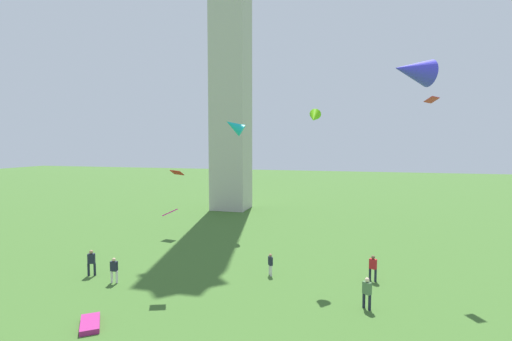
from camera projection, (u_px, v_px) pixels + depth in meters
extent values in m
cube|color=#B7B2A8|center=(231.00, 25.00, 51.30)|extent=(4.84, 4.84, 50.97)
cylinder|color=silver|center=(271.00, 271.00, 26.03)|extent=(0.14, 0.14, 0.75)
cylinder|color=silver|center=(270.00, 269.00, 26.36)|extent=(0.14, 0.14, 0.75)
cube|color=#1E2333|center=(270.00, 261.00, 26.14)|extent=(0.41, 0.47, 0.59)
sphere|color=#A37556|center=(270.00, 255.00, 26.11)|extent=(0.22, 0.22, 0.22)
cylinder|color=#1E2333|center=(89.00, 270.00, 26.10)|extent=(0.16, 0.16, 0.88)
cylinder|color=#1E2333|center=(95.00, 269.00, 26.18)|extent=(0.16, 0.16, 0.88)
cube|color=#1E2333|center=(91.00, 259.00, 26.08)|extent=(0.55, 0.46, 0.69)
sphere|color=#A37556|center=(91.00, 252.00, 26.05)|extent=(0.26, 0.26, 0.26)
cylinder|color=silver|center=(117.00, 277.00, 24.74)|extent=(0.15, 0.15, 0.82)
cylinder|color=silver|center=(112.00, 277.00, 24.82)|extent=(0.15, 0.15, 0.82)
cube|color=#1E2333|center=(114.00, 266.00, 24.73)|extent=(0.45, 0.27, 0.65)
sphere|color=#D8AD84|center=(114.00, 260.00, 24.69)|extent=(0.24, 0.24, 0.24)
cylinder|color=#1E2333|center=(364.00, 300.00, 21.04)|extent=(0.16, 0.16, 0.87)
cylinder|color=#1E2333|center=(370.00, 303.00, 20.71)|extent=(0.16, 0.16, 0.87)
cube|color=#51754C|center=(367.00, 288.00, 20.82)|extent=(0.53, 0.51, 0.68)
sphere|color=beige|center=(367.00, 280.00, 20.78)|extent=(0.25, 0.25, 0.25)
cylinder|color=#1E2333|center=(375.00, 276.00, 25.00)|extent=(0.16, 0.16, 0.84)
cylinder|color=#1E2333|center=(370.00, 274.00, 25.25)|extent=(0.16, 0.16, 0.84)
cube|color=red|center=(373.00, 264.00, 25.07)|extent=(0.53, 0.44, 0.67)
sphere|color=brown|center=(373.00, 257.00, 25.04)|extent=(0.25, 0.25, 0.25)
cone|color=#16B6B7|center=(234.00, 126.00, 38.89)|extent=(2.59, 1.85, 2.15)
cone|color=#66CD0B|center=(314.00, 117.00, 26.64)|extent=(0.89, 1.45, 1.27)
cube|color=#D33441|center=(432.00, 100.00, 25.54)|extent=(0.94, 1.00, 0.42)
cone|color=#3E37E8|center=(412.00, 71.00, 19.27)|extent=(2.53, 2.21, 1.62)
cube|color=#F00B93|center=(170.00, 212.00, 23.41)|extent=(1.14, 1.12, 0.55)
cube|color=red|center=(177.00, 173.00, 38.40)|extent=(1.41, 1.08, 0.58)
cube|color=#9D226C|center=(90.00, 324.00, 18.91)|extent=(1.92, 2.13, 0.27)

